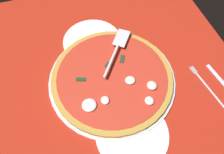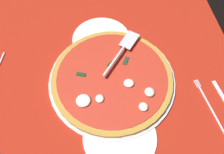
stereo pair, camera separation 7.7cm
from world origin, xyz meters
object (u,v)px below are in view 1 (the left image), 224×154
(dinner_plate_right, at_px, (132,134))
(place_setting_far, at_px, (220,91))
(pizza, at_px, (112,78))
(pizza_server, at_px, (116,50))
(dinner_plate_left, at_px, (92,41))

(dinner_plate_right, xyz_separation_m, place_setting_far, (-0.05, 0.35, -0.00))
(pizza, xyz_separation_m, pizza_server, (-0.09, 0.04, 0.03))
(pizza, relative_size, place_setting_far, 1.93)
(pizza, distance_m, place_setting_far, 0.38)
(dinner_plate_left, bearing_deg, pizza_server, 32.85)
(dinner_plate_left, height_order, place_setting_far, place_setting_far)
(pizza_server, height_order, place_setting_far, pizza_server)
(pizza, xyz_separation_m, place_setting_far, (0.15, 0.35, -0.02))
(dinner_plate_right, bearing_deg, place_setting_far, 98.78)
(dinner_plate_right, distance_m, place_setting_far, 0.35)
(dinner_plate_left, xyz_separation_m, dinner_plate_right, (0.40, 0.02, 0.00))
(pizza_server, bearing_deg, pizza, -168.80)
(pizza_server, bearing_deg, place_setting_far, -92.67)
(pizza, bearing_deg, dinner_plate_right, 0.45)
(dinner_plate_left, distance_m, pizza, 0.20)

